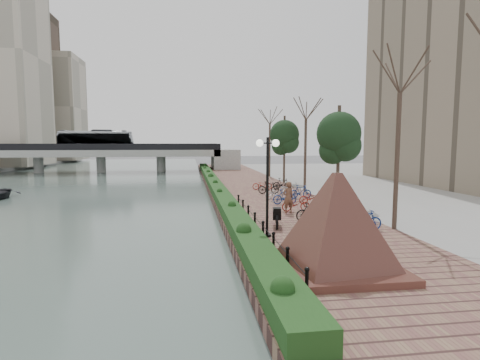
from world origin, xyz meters
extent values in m
plane|color=#59595B|center=(0.00, 0.00, 0.00)|extent=(220.00, 220.00, 0.00)
cube|color=#475952|center=(-15.00, 25.00, 0.01)|extent=(30.00, 130.00, 0.02)
cube|color=brown|center=(4.00, 17.50, 0.25)|extent=(8.00, 75.00, 0.50)
cube|color=gray|center=(20.00, 17.50, 0.25)|extent=(24.00, 75.00, 0.50)
cube|color=#1B3E16|center=(0.60, 20.00, 0.80)|extent=(1.10, 56.00, 0.60)
cylinder|color=black|center=(1.40, -5.00, 0.85)|extent=(0.10, 0.10, 0.70)
cylinder|color=black|center=(1.40, -3.00, 0.85)|extent=(0.10, 0.10, 0.70)
cylinder|color=black|center=(1.40, -1.00, 0.85)|extent=(0.10, 0.10, 0.70)
cylinder|color=black|center=(1.40, 1.00, 0.85)|extent=(0.10, 0.10, 0.70)
cylinder|color=black|center=(1.40, 3.00, 0.85)|extent=(0.10, 0.10, 0.70)
cylinder|color=black|center=(1.40, 5.00, 0.85)|extent=(0.10, 0.10, 0.70)
cylinder|color=black|center=(1.40, 7.00, 0.85)|extent=(0.10, 0.10, 0.70)
cylinder|color=black|center=(1.40, 9.00, 0.85)|extent=(0.10, 0.10, 0.70)
cube|color=#48241E|center=(2.96, -3.11, 0.61)|extent=(3.83, 3.83, 0.23)
pyramid|color=#48241E|center=(2.96, -3.11, 2.19)|extent=(6.00, 6.00, 2.93)
cylinder|color=black|center=(1.65, 1.36, 2.67)|extent=(0.12, 0.12, 4.34)
cylinder|color=black|center=(1.65, 1.36, 4.59)|extent=(0.70, 0.06, 0.06)
sphere|color=white|center=(1.30, 1.36, 4.59)|extent=(0.32, 0.32, 0.32)
sphere|color=white|center=(2.00, 1.36, 4.59)|extent=(0.32, 0.32, 0.32)
imported|color=brown|center=(4.00, 6.56, 1.42)|extent=(0.77, 0.61, 1.84)
imported|color=#ACAEB1|center=(4.60, 1.69, 0.95)|extent=(0.60, 1.72, 0.90)
imported|color=black|center=(4.60, 4.29, 1.00)|extent=(0.47, 1.66, 1.00)
imported|color=maroon|center=(4.60, 6.89, 0.95)|extent=(0.60, 1.71, 0.90)
imported|color=navy|center=(4.60, 9.49, 1.00)|extent=(0.47, 1.66, 1.00)
imported|color=#ACAEB1|center=(4.60, 12.09, 0.95)|extent=(0.60, 1.71, 0.90)
imported|color=black|center=(4.60, 14.69, 1.00)|extent=(0.47, 1.66, 1.00)
imported|color=maroon|center=(4.60, 17.29, 0.95)|extent=(0.60, 1.72, 0.90)
imported|color=navy|center=(6.40, 1.69, 1.00)|extent=(0.47, 1.66, 1.00)
imported|color=#ACAEB1|center=(6.40, 4.29, 0.95)|extent=(0.60, 1.71, 0.90)
imported|color=black|center=(6.40, 6.89, 1.00)|extent=(0.47, 1.66, 1.00)
imported|color=maroon|center=(6.40, 9.49, 0.95)|extent=(0.60, 1.71, 0.90)
imported|color=navy|center=(6.40, 12.09, 1.00)|extent=(0.47, 1.66, 1.00)
imported|color=#ACAEB1|center=(6.40, 14.69, 0.95)|extent=(0.60, 1.71, 0.90)
imported|color=black|center=(6.40, 17.29, 1.00)|extent=(0.47, 1.66, 1.00)
cube|color=gray|center=(-15.00, 45.00, 3.00)|extent=(36.00, 8.00, 1.00)
cube|color=black|center=(-15.00, 41.10, 3.95)|extent=(36.00, 0.15, 0.90)
cube|color=black|center=(-15.00, 48.90, 3.95)|extent=(36.00, 0.15, 0.90)
cylinder|color=gray|center=(-24.00, 45.00, 1.25)|extent=(1.40, 1.40, 2.50)
cylinder|color=gray|center=(-15.00, 45.00, 1.25)|extent=(1.40, 1.40, 2.50)
cylinder|color=gray|center=(-6.00, 45.00, 1.25)|extent=(1.40, 1.40, 2.50)
imported|color=silver|center=(-15.58, 45.00, 5.00)|extent=(2.52, 10.77, 3.00)
cube|color=#403329|center=(-40.00, 72.00, 16.50)|extent=(18.00, 16.00, 32.00)
cube|color=#B9AE9A|center=(-33.00, 80.00, 12.50)|extent=(12.00, 12.00, 24.00)
camera|label=1|loc=(-1.71, -14.41, 4.63)|focal=28.00mm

